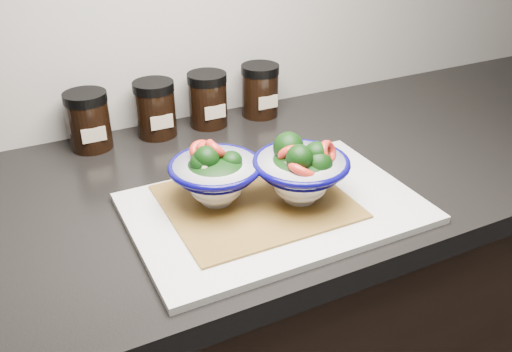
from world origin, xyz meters
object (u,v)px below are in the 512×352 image
spice_jar_c (208,100)px  spice_jar_d (260,90)px  bowl_left (215,175)px  cutting_board (275,208)px  spice_jar_a (89,121)px  spice_jar_b (155,109)px  bowl_right (301,171)px

spice_jar_c → spice_jar_d: same height
bowl_left → spice_jar_d: (0.24, 0.31, -0.01)m
cutting_board → spice_jar_d: 0.40m
cutting_board → spice_jar_a: bearing=120.3°
spice_jar_b → spice_jar_d: same height
spice_jar_a → spice_jar_c: (0.25, 0.00, 0.00)m
bowl_left → spice_jar_a: bowl_left is taller
spice_jar_d → spice_jar_c: bearing=180.0°
bowl_right → spice_jar_b: size_ratio=1.35×
bowl_right → spice_jar_b: (-0.12, 0.37, -0.01)m
cutting_board → spice_jar_d: size_ratio=3.98×
spice_jar_a → spice_jar_b: bearing=0.0°
spice_jar_c → spice_jar_d: (0.12, 0.00, 0.00)m
spice_jar_a → spice_jar_c: size_ratio=1.00×
bowl_right → spice_jar_c: (-0.01, 0.37, -0.01)m
bowl_left → spice_jar_d: bearing=52.8°
cutting_board → spice_jar_b: bearing=102.3°
spice_jar_d → spice_jar_a: bearing=180.0°
spice_jar_b → spice_jar_c: 0.11m
spice_jar_b → spice_jar_d: bearing=0.0°
cutting_board → spice_jar_a: (-0.21, 0.36, 0.05)m
bowl_right → spice_jar_d: bowl_right is taller
spice_jar_c → bowl_right: bearing=-88.7°
bowl_left → spice_jar_c: (0.11, 0.31, -0.01)m
cutting_board → bowl_left: bowl_left is taller
spice_jar_b → spice_jar_c: bearing=0.0°
cutting_board → spice_jar_c: bearing=84.6°
cutting_board → bowl_left: bearing=148.8°
cutting_board → spice_jar_c: size_ratio=3.98×
bowl_left → spice_jar_a: (-0.13, 0.31, -0.01)m
spice_jar_d → cutting_board: bearing=-113.5°
spice_jar_a → spice_jar_c: same height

